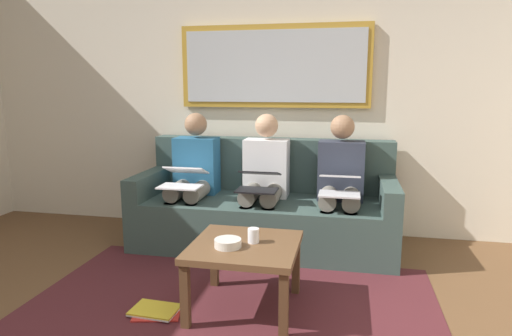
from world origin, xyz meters
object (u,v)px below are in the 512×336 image
Objects in this scene: laptop_silver at (340,184)px; laptop_white at (183,177)px; coffee_table at (245,253)px; person_left at (340,180)px; person_middle at (264,177)px; laptop_black at (259,180)px; bowl at (228,243)px; cup at (253,235)px; framed_mirror at (274,66)px; couch at (266,208)px; person_right at (193,174)px; magazine_stack at (156,311)px.

laptop_silver is 1.28m from laptop_white.
person_left is at bearing -115.32° from coffee_table.
laptop_black is (0.00, 0.24, 0.02)m from person_middle.
laptop_silver is at bearing -122.63° from bowl.
bowl is at bearing 62.92° from person_left.
cup is at bearing -149.24° from coffee_table.
couch is at bearing 90.00° from framed_mirror.
laptop_black is 0.31× the size of person_right.
couch is at bearing -85.48° from coffee_table.
coffee_table is 1.88× the size of laptop_silver.
person_middle is 0.68m from laptop_white.
person_middle and person_right have the same top height.
couch is at bearing -173.87° from person_right.
bowl is 0.62m from magazine_stack.
framed_mirror is 4.96× the size of laptop_black.
magazine_stack is (1.06, 1.33, -0.59)m from person_left.
laptop_black reaches higher than bowl.
couch is at bearing -26.31° from laptop_silver.
couch is at bearing -89.48° from bowl.
person_right is at bearing -10.95° from laptop_silver.
couch reaches higher than bowl.
framed_mirror is 5.42× the size of magazine_stack.
cup reaches higher than magazine_stack.
couch is 0.45m from laptop_black.
laptop_white is (1.28, 0.24, 0.02)m from person_left.
person_middle is at bearing -21.16° from laptop_silver.
person_left is at bearing -169.53° from laptop_white.
laptop_black reaches higher than laptop_silver.
framed_mirror is 4.84× the size of laptop_white.
person_middle reaches higher than magazine_stack.
couch is 6.22× the size of laptop_black.
cup is 0.56× the size of bowl.
framed_mirror is at bearing -84.77° from cup.
person_left is 3.52× the size of magazine_stack.
cup is 0.08× the size of person_right.
laptop_silver is (-0.54, -0.90, 0.26)m from coffee_table.
laptop_white reaches higher than laptop_silver.
person_left is at bearing 180.00° from person_middle.
coffee_table is (-0.10, 1.22, 0.06)m from couch.
magazine_stack is (1.06, 1.08, -0.61)m from laptop_silver.
couch is 0.78m from laptop_white.
person_right reaches higher than laptop_white.
laptop_silver is at bearing 153.69° from couch.
person_middle is 0.24m from laptop_black.
person_left is 3.30× the size of laptop_silver.
person_right is (0.64, 0.00, 0.00)m from person_middle.
couch is 0.31m from person_middle.
person_right is at bearing -57.34° from coffee_table.
couch is at bearing -90.00° from laptop_black.
framed_mirror reaches higher than couch.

